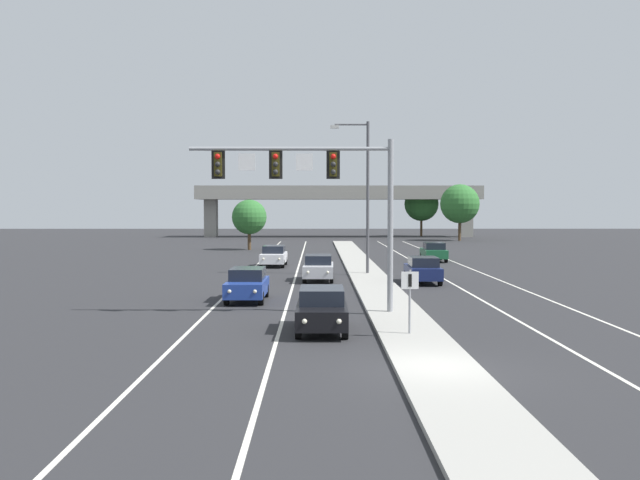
# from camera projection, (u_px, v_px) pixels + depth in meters

# --- Properties ---
(ground_plane) EXTENTS (260.00, 260.00, 0.00)m
(ground_plane) POSITION_uv_depth(u_px,v_px,m) (437.00, 371.00, 20.04)
(ground_plane) COLOR #28282B
(median_island) EXTENTS (2.40, 110.00, 0.15)m
(median_island) POSITION_uv_depth(u_px,v_px,m) (380.00, 292.00, 38.02)
(median_island) COLOR #9E9B93
(median_island) RESTS_ON ground
(lane_stripe_oncoming_center) EXTENTS (0.14, 100.00, 0.01)m
(lane_stripe_oncoming_center) POSITION_uv_depth(u_px,v_px,m) (295.00, 280.00, 44.99)
(lane_stripe_oncoming_center) COLOR silver
(lane_stripe_oncoming_center) RESTS_ON ground
(lane_stripe_receding_center) EXTENTS (0.14, 100.00, 0.01)m
(lane_stripe_receding_center) POSITION_uv_depth(u_px,v_px,m) (446.00, 280.00, 45.04)
(lane_stripe_receding_center) COLOR silver
(lane_stripe_receding_center) RESTS_ON ground
(edge_stripe_left) EXTENTS (0.14, 100.00, 0.01)m
(edge_stripe_left) POSITION_uv_depth(u_px,v_px,m) (241.00, 280.00, 44.98)
(edge_stripe_left) COLOR silver
(edge_stripe_left) RESTS_ON ground
(edge_stripe_right) EXTENTS (0.14, 100.00, 0.01)m
(edge_stripe_right) POSITION_uv_depth(u_px,v_px,m) (499.00, 280.00, 45.06)
(edge_stripe_right) COLOR silver
(edge_stripe_right) RESTS_ON ground
(overhead_signal_mast) EXTENTS (8.50, 0.44, 7.20)m
(overhead_signal_mast) POSITION_uv_depth(u_px,v_px,m) (318.00, 183.00, 30.18)
(overhead_signal_mast) COLOR gray
(overhead_signal_mast) RESTS_ON median_island
(median_sign_post) EXTENTS (0.60, 0.10, 2.20)m
(median_sign_post) POSITION_uv_depth(u_px,v_px,m) (410.00, 292.00, 25.08)
(median_sign_post) COLOR gray
(median_sign_post) RESTS_ON median_island
(street_lamp_median) EXTENTS (2.58, 0.28, 10.00)m
(street_lamp_median) POSITION_uv_depth(u_px,v_px,m) (364.00, 188.00, 47.88)
(street_lamp_median) COLOR #4C4C51
(street_lamp_median) RESTS_ON median_island
(car_oncoming_black) EXTENTS (1.85, 4.48, 1.58)m
(car_oncoming_black) POSITION_uv_depth(u_px,v_px,m) (322.00, 309.00, 26.40)
(car_oncoming_black) COLOR black
(car_oncoming_black) RESTS_ON ground
(car_oncoming_blue) EXTENTS (1.85, 4.48, 1.58)m
(car_oncoming_blue) POSITION_uv_depth(u_px,v_px,m) (247.00, 284.00, 34.95)
(car_oncoming_blue) COLOR navy
(car_oncoming_blue) RESTS_ON ground
(car_oncoming_silver) EXTENTS (1.91, 4.50, 1.58)m
(car_oncoming_silver) POSITION_uv_depth(u_px,v_px,m) (319.00, 267.00, 44.48)
(car_oncoming_silver) COLOR #B7B7BC
(car_oncoming_silver) RESTS_ON ground
(car_oncoming_white) EXTENTS (1.91, 4.51, 1.58)m
(car_oncoming_white) POSITION_uv_depth(u_px,v_px,m) (274.00, 256.00, 55.22)
(car_oncoming_white) COLOR silver
(car_oncoming_white) RESTS_ON ground
(car_receding_navy) EXTENTS (1.87, 4.49, 1.58)m
(car_receding_navy) POSITION_uv_depth(u_px,v_px,m) (423.00, 269.00, 43.03)
(car_receding_navy) COLOR #141E4C
(car_receding_navy) RESTS_ON ground
(car_receding_green) EXTENTS (1.91, 4.51, 1.58)m
(car_receding_green) POSITION_uv_depth(u_px,v_px,m) (434.00, 252.00, 60.32)
(car_receding_green) COLOR #195633
(car_receding_green) RESTS_ON ground
(overpass_bridge) EXTENTS (42.40, 6.40, 7.65)m
(overpass_bridge) POSITION_uv_depth(u_px,v_px,m) (339.00, 199.00, 108.94)
(overpass_bridge) COLOR gray
(overpass_bridge) RESTS_ON ground
(tree_far_left_a) EXTENTS (3.67, 3.67, 5.30)m
(tree_far_left_a) POSITION_uv_depth(u_px,v_px,m) (249.00, 217.00, 76.21)
(tree_far_left_a) COLOR #4C3823
(tree_far_left_a) RESTS_ON ground
(tree_far_right_a) EXTENTS (5.26, 5.26, 7.61)m
(tree_far_right_a) POSITION_uv_depth(u_px,v_px,m) (421.00, 204.00, 111.42)
(tree_far_right_a) COLOR #4C3823
(tree_far_right_a) RESTS_ON ground
(tree_far_right_b) EXTENTS (5.22, 5.22, 7.56)m
(tree_far_right_b) POSITION_uv_depth(u_px,v_px,m) (460.00, 204.00, 96.78)
(tree_far_right_b) COLOR #4C3823
(tree_far_right_b) RESTS_ON ground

